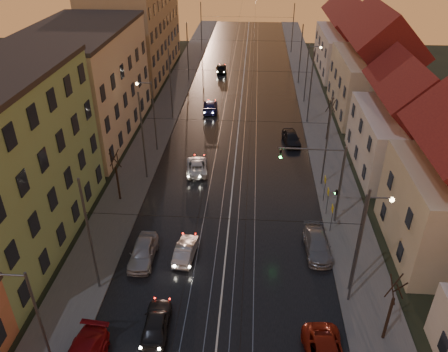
% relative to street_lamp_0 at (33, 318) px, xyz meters
% --- Properties ---
extents(road, '(16.00, 120.00, 0.04)m').
position_rel_street_lamp_0_xyz_m(road, '(9.10, 38.00, -4.87)').
color(road, black).
rests_on(road, ground).
extents(sidewalk_left, '(4.00, 120.00, 0.15)m').
position_rel_street_lamp_0_xyz_m(sidewalk_left, '(-0.90, 38.00, -4.81)').
color(sidewalk_left, '#4C4C4C').
rests_on(sidewalk_left, ground).
extents(sidewalk_right, '(4.00, 120.00, 0.15)m').
position_rel_street_lamp_0_xyz_m(sidewalk_right, '(19.10, 38.00, -4.81)').
color(sidewalk_right, '#4C4C4C').
rests_on(sidewalk_right, ground).
extents(tram_rail_0, '(0.06, 120.00, 0.03)m').
position_rel_street_lamp_0_xyz_m(tram_rail_0, '(6.90, 38.00, -4.83)').
color(tram_rail_0, gray).
rests_on(tram_rail_0, road).
extents(tram_rail_1, '(0.06, 120.00, 0.03)m').
position_rel_street_lamp_0_xyz_m(tram_rail_1, '(8.33, 38.00, -4.83)').
color(tram_rail_1, gray).
rests_on(tram_rail_1, road).
extents(tram_rail_2, '(0.06, 120.00, 0.03)m').
position_rel_street_lamp_0_xyz_m(tram_rail_2, '(9.87, 38.00, -4.83)').
color(tram_rail_2, gray).
rests_on(tram_rail_2, road).
extents(tram_rail_3, '(0.06, 120.00, 0.03)m').
position_rel_street_lamp_0_xyz_m(tram_rail_3, '(11.30, 38.00, -4.83)').
color(tram_rail_3, gray).
rests_on(tram_rail_3, road).
extents(apartment_left_2, '(10.00, 20.00, 12.00)m').
position_rel_street_lamp_0_xyz_m(apartment_left_2, '(-8.40, 32.00, 1.11)').
color(apartment_left_2, beige).
rests_on(apartment_left_2, ground).
extents(apartment_left_3, '(10.00, 24.00, 14.00)m').
position_rel_street_lamp_0_xyz_m(apartment_left_3, '(-8.40, 56.00, 2.11)').
color(apartment_left_3, '#958060').
rests_on(apartment_left_3, ground).
extents(house_right_2, '(9.18, 12.24, 9.20)m').
position_rel_street_lamp_0_xyz_m(house_right_2, '(26.10, 26.00, -0.24)').
color(house_right_2, silver).
rests_on(house_right_2, ground).
extents(house_right_3, '(9.18, 14.28, 11.50)m').
position_rel_street_lamp_0_xyz_m(house_right_3, '(26.10, 41.00, 0.92)').
color(house_right_3, '#C0B694').
rests_on(house_right_3, ground).
extents(house_right_4, '(9.18, 16.32, 10.00)m').
position_rel_street_lamp_0_xyz_m(house_right_4, '(26.10, 59.00, 0.16)').
color(house_right_4, silver).
rests_on(house_right_4, ground).
extents(catenary_pole_l_1, '(0.16, 0.16, 9.00)m').
position_rel_street_lamp_0_xyz_m(catenary_pole_l_1, '(0.50, 7.00, -0.39)').
color(catenary_pole_l_1, '#595B60').
rests_on(catenary_pole_l_1, ground).
extents(catenary_pole_r_1, '(0.16, 0.16, 9.00)m').
position_rel_street_lamp_0_xyz_m(catenary_pole_r_1, '(17.70, 7.00, -0.39)').
color(catenary_pole_r_1, '#595B60').
rests_on(catenary_pole_r_1, ground).
extents(catenary_pole_l_2, '(0.16, 0.16, 9.00)m').
position_rel_street_lamp_0_xyz_m(catenary_pole_l_2, '(0.50, 22.00, -0.39)').
color(catenary_pole_l_2, '#595B60').
rests_on(catenary_pole_l_2, ground).
extents(catenary_pole_r_2, '(0.16, 0.16, 9.00)m').
position_rel_street_lamp_0_xyz_m(catenary_pole_r_2, '(17.70, 22.00, -0.39)').
color(catenary_pole_r_2, '#595B60').
rests_on(catenary_pole_r_2, ground).
extents(catenary_pole_l_3, '(0.16, 0.16, 9.00)m').
position_rel_street_lamp_0_xyz_m(catenary_pole_l_3, '(0.50, 37.00, -0.39)').
color(catenary_pole_l_3, '#595B60').
rests_on(catenary_pole_l_3, ground).
extents(catenary_pole_r_3, '(0.16, 0.16, 9.00)m').
position_rel_street_lamp_0_xyz_m(catenary_pole_r_3, '(17.70, 37.00, -0.39)').
color(catenary_pole_r_3, '#595B60').
rests_on(catenary_pole_r_3, ground).
extents(catenary_pole_l_4, '(0.16, 0.16, 9.00)m').
position_rel_street_lamp_0_xyz_m(catenary_pole_l_4, '(0.50, 52.00, -0.39)').
color(catenary_pole_l_4, '#595B60').
rests_on(catenary_pole_l_4, ground).
extents(catenary_pole_r_4, '(0.16, 0.16, 9.00)m').
position_rel_street_lamp_0_xyz_m(catenary_pole_r_4, '(17.70, 52.00, -0.39)').
color(catenary_pole_r_4, '#595B60').
rests_on(catenary_pole_r_4, ground).
extents(catenary_pole_l_5, '(0.16, 0.16, 9.00)m').
position_rel_street_lamp_0_xyz_m(catenary_pole_l_5, '(0.50, 70.00, -0.39)').
color(catenary_pole_l_5, '#595B60').
rests_on(catenary_pole_l_5, ground).
extents(catenary_pole_r_5, '(0.16, 0.16, 9.00)m').
position_rel_street_lamp_0_xyz_m(catenary_pole_r_5, '(17.70, 70.00, -0.39)').
color(catenary_pole_r_5, '#595B60').
rests_on(catenary_pole_r_5, ground).
extents(street_lamp_0, '(1.75, 0.32, 8.00)m').
position_rel_street_lamp_0_xyz_m(street_lamp_0, '(0.00, 0.00, 0.00)').
color(street_lamp_0, '#595B60').
rests_on(street_lamp_0, ground).
extents(street_lamp_1, '(1.75, 0.32, 8.00)m').
position_rel_street_lamp_0_xyz_m(street_lamp_1, '(18.21, 8.00, 0.00)').
color(street_lamp_1, '#595B60').
rests_on(street_lamp_1, ground).
extents(street_lamp_2, '(1.75, 0.32, 8.00)m').
position_rel_street_lamp_0_xyz_m(street_lamp_2, '(0.00, 28.00, 0.00)').
color(street_lamp_2, '#595B60').
rests_on(street_lamp_2, ground).
extents(street_lamp_3, '(1.75, 0.32, 8.00)m').
position_rel_street_lamp_0_xyz_m(street_lamp_3, '(18.21, 44.00, 0.00)').
color(street_lamp_3, '#595B60').
rests_on(street_lamp_3, ground).
extents(traffic_light_mast, '(5.30, 0.32, 7.20)m').
position_rel_street_lamp_0_xyz_m(traffic_light_mast, '(17.10, 16.00, -0.29)').
color(traffic_light_mast, '#595B60').
rests_on(traffic_light_mast, ground).
extents(bare_tree_0, '(1.09, 1.09, 5.11)m').
position_rel_street_lamp_0_xyz_m(bare_tree_0, '(-1.09, 18.00, -2.40)').
color(bare_tree_0, black).
rests_on(bare_tree_0, ground).
extents(bare_tree_1, '(1.09, 1.09, 5.11)m').
position_rel_street_lamp_0_xyz_m(bare_tree_1, '(19.31, 4.00, -2.40)').
color(bare_tree_1, black).
rests_on(bare_tree_1, ground).
extents(bare_tree_2, '(1.09, 1.09, 5.11)m').
position_rel_street_lamp_0_xyz_m(bare_tree_2, '(19.51, 32.00, -2.40)').
color(bare_tree_2, black).
rests_on(bare_tree_2, ground).
extents(driving_car_0, '(1.78, 4.01, 1.34)m').
position_rel_street_lamp_0_xyz_m(driving_car_0, '(5.26, 3.72, -4.22)').
color(driving_car_0, black).
rests_on(driving_car_0, ground).
extents(driving_car_1, '(1.63, 3.92, 1.26)m').
position_rel_street_lamp_0_xyz_m(driving_car_1, '(6.07, 10.71, -4.25)').
color(driving_car_1, '#A8A8AD').
rests_on(driving_car_1, ground).
extents(driving_car_2, '(2.63, 4.72, 1.25)m').
position_rel_street_lamp_0_xyz_m(driving_car_2, '(5.31, 23.73, -4.26)').
color(driving_car_2, silver).
rests_on(driving_car_2, ground).
extents(driving_car_3, '(2.17, 4.73, 1.34)m').
position_rel_street_lamp_0_xyz_m(driving_car_3, '(5.11, 39.91, -4.21)').
color(driving_car_3, navy).
rests_on(driving_car_3, ground).
extents(driving_car_4, '(2.04, 4.22, 1.39)m').
position_rel_street_lamp_0_xyz_m(driving_car_4, '(5.31, 56.99, -4.19)').
color(driving_car_4, black).
rests_on(driving_car_4, ground).
extents(parked_left_3, '(1.76, 4.37, 1.49)m').
position_rel_street_lamp_0_xyz_m(parked_left_3, '(2.90, 10.17, -4.14)').
color(parked_left_3, '#A5A4AA').
rests_on(parked_left_3, ground).
extents(parked_right_1, '(2.12, 4.66, 1.32)m').
position_rel_street_lamp_0_xyz_m(parked_right_1, '(16.15, 11.99, -4.22)').
color(parked_right_1, gray).
rests_on(parked_right_1, ground).
extents(parked_right_2, '(2.25, 4.44, 1.45)m').
position_rel_street_lamp_0_xyz_m(parked_right_2, '(15.30, 30.79, -4.16)').
color(parked_right_2, black).
rests_on(parked_right_2, ground).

